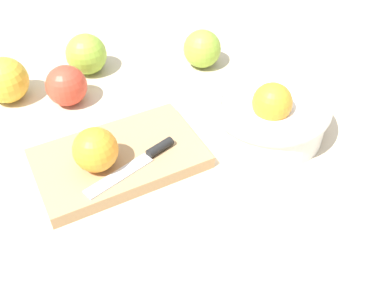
{
  "coord_description": "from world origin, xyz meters",
  "views": [
    {
      "loc": [
        0.35,
        0.51,
        0.49
      ],
      "look_at": [
        0.04,
        0.13,
        0.04
      ],
      "focal_mm": 41.71,
      "sensor_mm": 36.0,
      "label": 1
    }
  ],
  "objects": [
    {
      "name": "bowl",
      "position": [
        -0.1,
        0.15,
        0.04
      ],
      "size": [
        0.19,
        0.19,
        0.1
      ],
      "color": "white",
      "rests_on": "ground_plane"
    },
    {
      "name": "apple_front_right_2",
      "position": [
        0.11,
        -0.13,
        0.04
      ],
      "size": [
        0.07,
        0.07,
        0.07
      ],
      "primitive_type": "sphere",
      "color": "#D6422D",
      "rests_on": "ground_plane"
    },
    {
      "name": "orange_on_board",
      "position": [
        0.16,
        0.07,
        0.05
      ],
      "size": [
        0.07,
        0.07,
        0.07
      ],
      "primitive_type": "sphere",
      "color": "orange",
      "rests_on": "cutting_board"
    },
    {
      "name": "apple_front_right_3",
      "position": [
        0.19,
        -0.2,
        0.04
      ],
      "size": [
        0.08,
        0.08,
        0.08
      ],
      "primitive_type": "sphere",
      "color": "gold",
      "rests_on": "ground_plane"
    },
    {
      "name": "knife",
      "position": [
        0.11,
        0.1,
        0.03
      ],
      "size": [
        0.16,
        0.03,
        0.01
      ],
      "color": "silver",
      "rests_on": "cutting_board"
    },
    {
      "name": "cutting_board",
      "position": [
        0.13,
        0.06,
        0.01
      ],
      "size": [
        0.27,
        0.2,
        0.02
      ],
      "primitive_type": "cube",
      "rotation": [
        0.0,
        0.0,
        -0.19
      ],
      "color": "tan",
      "rests_on": "ground_plane"
    },
    {
      "name": "ground_plane",
      "position": [
        0.0,
        0.0,
        0.0
      ],
      "size": [
        2.4,
        2.4,
        0.0
      ],
      "primitive_type": "plane",
      "color": "beige"
    },
    {
      "name": "apple_front_right",
      "position": [
        0.04,
        -0.19,
        0.04
      ],
      "size": [
        0.08,
        0.08,
        0.08
      ],
      "primitive_type": "sphere",
      "color": "#8EB738",
      "rests_on": "ground_plane"
    },
    {
      "name": "apple_front_left",
      "position": [
        -0.15,
        -0.07,
        0.04
      ],
      "size": [
        0.07,
        0.07,
        0.07
      ],
      "primitive_type": "sphere",
      "color": "#8EB738",
      "rests_on": "ground_plane"
    },
    {
      "name": "citrus_peel",
      "position": [
        -0.21,
        0.02,
        0.0
      ],
      "size": [
        0.05,
        0.04,
        0.01
      ],
      "primitive_type": "ellipsoid",
      "rotation": [
        0.0,
        0.0,
        6.25
      ],
      "color": "orange",
      "rests_on": "ground_plane"
    }
  ]
}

